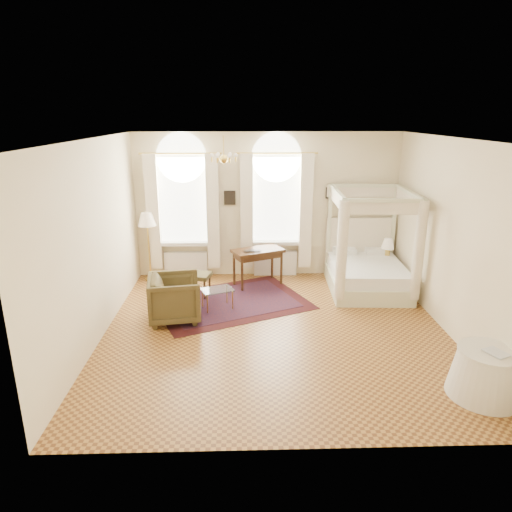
{
  "coord_description": "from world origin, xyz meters",
  "views": [
    {
      "loc": [
        -0.57,
        -7.31,
        3.68
      ],
      "look_at": [
        -0.33,
        0.4,
        1.26
      ],
      "focal_mm": 32.0,
      "sensor_mm": 36.0,
      "label": 1
    }
  ],
  "objects_px": {
    "nightstand": "(386,269)",
    "side_table": "(486,373)",
    "canopy_bed": "(368,268)",
    "stool": "(199,277)",
    "floor_lamp": "(147,223)",
    "coffee_table": "(217,291)",
    "armchair": "(175,298)",
    "writing_desk": "(258,255)"
  },
  "relations": [
    {
      "from": "nightstand",
      "to": "side_table",
      "type": "height_order",
      "value": "side_table"
    },
    {
      "from": "canopy_bed",
      "to": "stool",
      "type": "distance_m",
      "value": 3.6
    },
    {
      "from": "floor_lamp",
      "to": "side_table",
      "type": "distance_m",
      "value": 7.24
    },
    {
      "from": "nightstand",
      "to": "floor_lamp",
      "type": "relative_size",
      "value": 0.35
    },
    {
      "from": "floor_lamp",
      "to": "coffee_table",
      "type": "bearing_deg",
      "value": -46.32
    },
    {
      "from": "coffee_table",
      "to": "side_table",
      "type": "xyz_separation_m",
      "value": [
        3.77,
        -3.01,
        -0.03
      ]
    },
    {
      "from": "side_table",
      "to": "armchair",
      "type": "bearing_deg",
      "value": 150.78
    },
    {
      "from": "stool",
      "to": "side_table",
      "type": "relative_size",
      "value": 0.54
    },
    {
      "from": "side_table",
      "to": "floor_lamp",
      "type": "bearing_deg",
      "value": 138.86
    },
    {
      "from": "armchair",
      "to": "stool",
      "type": "bearing_deg",
      "value": -25.79
    },
    {
      "from": "canopy_bed",
      "to": "writing_desk",
      "type": "bearing_deg",
      "value": 169.92
    },
    {
      "from": "coffee_table",
      "to": "side_table",
      "type": "distance_m",
      "value": 4.83
    },
    {
      "from": "writing_desk",
      "to": "floor_lamp",
      "type": "distance_m",
      "value": 2.58
    },
    {
      "from": "stool",
      "to": "coffee_table",
      "type": "bearing_deg",
      "value": -58.38
    },
    {
      "from": "writing_desk",
      "to": "floor_lamp",
      "type": "bearing_deg",
      "value": 170.72
    },
    {
      "from": "writing_desk",
      "to": "armchair",
      "type": "distance_m",
      "value": 2.41
    },
    {
      "from": "nightstand",
      "to": "canopy_bed",
      "type": "bearing_deg",
      "value": -135.38
    },
    {
      "from": "writing_desk",
      "to": "coffee_table",
      "type": "distance_m",
      "value": 1.58
    },
    {
      "from": "floor_lamp",
      "to": "side_table",
      "type": "xyz_separation_m",
      "value": [
        5.4,
        -4.72,
        -1.01
      ]
    },
    {
      "from": "stool",
      "to": "armchair",
      "type": "xyz_separation_m",
      "value": [
        -0.35,
        -1.13,
        0.01
      ]
    },
    {
      "from": "canopy_bed",
      "to": "writing_desk",
      "type": "relative_size",
      "value": 1.77
    },
    {
      "from": "writing_desk",
      "to": "coffee_table",
      "type": "bearing_deg",
      "value": -122.78
    },
    {
      "from": "nightstand",
      "to": "armchair",
      "type": "height_order",
      "value": "armchair"
    },
    {
      "from": "canopy_bed",
      "to": "stool",
      "type": "bearing_deg",
      "value": -176.28
    },
    {
      "from": "canopy_bed",
      "to": "stool",
      "type": "relative_size",
      "value": 4.09
    },
    {
      "from": "writing_desk",
      "to": "nightstand",
      "type": "bearing_deg",
      "value": 3.14
    },
    {
      "from": "canopy_bed",
      "to": "writing_desk",
      "type": "xyz_separation_m",
      "value": [
        -2.35,
        0.42,
        0.21
      ]
    },
    {
      "from": "floor_lamp",
      "to": "stool",
      "type": "bearing_deg",
      "value": -40.66
    },
    {
      "from": "floor_lamp",
      "to": "writing_desk",
      "type": "bearing_deg",
      "value": -9.28
    },
    {
      "from": "coffee_table",
      "to": "writing_desk",
      "type": "bearing_deg",
      "value": 57.22
    },
    {
      "from": "armchair",
      "to": "nightstand",
      "type": "bearing_deg",
      "value": -75.2
    },
    {
      "from": "nightstand",
      "to": "stool",
      "type": "distance_m",
      "value": 4.25
    },
    {
      "from": "nightstand",
      "to": "coffee_table",
      "type": "relative_size",
      "value": 0.8
    },
    {
      "from": "coffee_table",
      "to": "nightstand",
      "type": "bearing_deg",
      "value": 21.18
    },
    {
      "from": "stool",
      "to": "floor_lamp",
      "type": "xyz_separation_m",
      "value": [
        -1.23,
        1.05,
        0.93
      ]
    },
    {
      "from": "floor_lamp",
      "to": "canopy_bed",
      "type": "bearing_deg",
      "value": -9.67
    },
    {
      "from": "stool",
      "to": "armchair",
      "type": "relative_size",
      "value": 0.57
    },
    {
      "from": "nightstand",
      "to": "armchair",
      "type": "bearing_deg",
      "value": -156.75
    },
    {
      "from": "canopy_bed",
      "to": "nightstand",
      "type": "distance_m",
      "value": 0.85
    },
    {
      "from": "stool",
      "to": "floor_lamp",
      "type": "height_order",
      "value": "floor_lamp"
    },
    {
      "from": "coffee_table",
      "to": "side_table",
      "type": "height_order",
      "value": "side_table"
    },
    {
      "from": "stool",
      "to": "armchair",
      "type": "bearing_deg",
      "value": -107.34
    }
  ]
}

